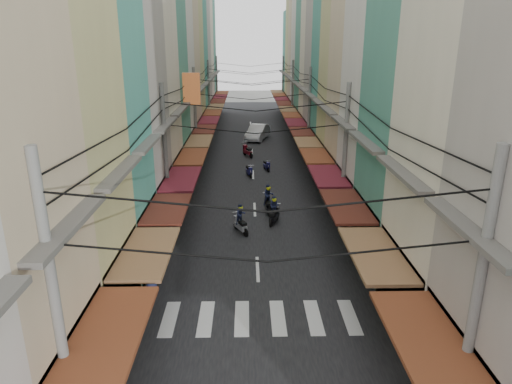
{
  "coord_description": "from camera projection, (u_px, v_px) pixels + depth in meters",
  "views": [
    {
      "loc": [
        -0.45,
        -21.24,
        10.22
      ],
      "look_at": [
        0.04,
        4.04,
        1.84
      ],
      "focal_mm": 32.0,
      "sensor_mm": 36.0,
      "label": 1
    }
  ],
  "objects": [
    {
      "name": "road",
      "position": [
        252.0,
        157.0,
        42.36
      ],
      "size": [
        10.0,
        80.0,
        0.02
      ],
      "primitive_type": "cube",
      "color": "black",
      "rests_on": "ground"
    },
    {
      "name": "ground",
      "position": [
        257.0,
        251.0,
        23.38
      ],
      "size": [
        160.0,
        160.0,
        0.0
      ],
      "primitive_type": "plane",
      "color": "slate",
      "rests_on": "ground"
    },
    {
      "name": "white_car",
      "position": [
        258.0,
        140.0,
        49.84
      ],
      "size": [
        6.05,
        3.69,
        2.0
      ],
      "primitive_type": "imported",
      "rotation": [
        0.0,
        0.0,
        -0.28
      ],
      "color": "silver",
      "rests_on": "ground"
    },
    {
      "name": "sidewalk_right",
      "position": [
        322.0,
        156.0,
        42.47
      ],
      "size": [
        3.0,
        80.0,
        0.06
      ],
      "primitive_type": "cube",
      "color": "gray",
      "rests_on": "ground"
    },
    {
      "name": "crosswalk",
      "position": [
        260.0,
        318.0,
        17.68
      ],
      "size": [
        7.55,
        2.4,
        0.01
      ],
      "color": "silver",
      "rests_on": "ground"
    },
    {
      "name": "moving_scooters",
      "position": [
        258.0,
        191.0,
        31.04
      ],
      "size": [
        2.43,
        19.55,
        1.86
      ],
      "color": "black",
      "rests_on": "ground"
    },
    {
      "name": "market_umbrella",
      "position": [
        393.0,
        233.0,
        20.71
      ],
      "size": [
        2.07,
        2.07,
        2.18
      ],
      "color": "#B2B2B7",
      "rests_on": "ground"
    },
    {
      "name": "utility_poles",
      "position": [
        253.0,
        90.0,
        35.56
      ],
      "size": [
        10.2,
        66.13,
        8.2
      ],
      "color": "slate",
      "rests_on": "ground"
    },
    {
      "name": "parked_scooters",
      "position": [
        360.0,
        292.0,
        18.61
      ],
      "size": [
        12.89,
        15.39,
        1.01
      ],
      "color": "black",
      "rests_on": "ground"
    },
    {
      "name": "bicycle",
      "position": [
        358.0,
        227.0,
        26.34
      ],
      "size": [
        1.77,
        0.8,
        1.18
      ],
      "primitive_type": "imported",
      "rotation": [
        0.0,
        0.0,
        1.48
      ],
      "color": "black",
      "rests_on": "ground"
    },
    {
      "name": "building_row_right",
      "position": [
        352.0,
        52.0,
        36.18
      ],
      "size": [
        7.8,
        68.98,
        22.59
      ],
      "color": "teal",
      "rests_on": "ground"
    },
    {
      "name": "traffic_sign",
      "position": [
        352.0,
        210.0,
        23.65
      ],
      "size": [
        0.1,
        0.58,
        2.65
      ],
      "color": "slate",
      "rests_on": "ground"
    },
    {
      "name": "building_row_left",
      "position": [
        152.0,
        47.0,
        35.88
      ],
      "size": [
        7.8,
        67.67,
        23.7
      ],
      "color": "silver",
      "rests_on": "ground"
    },
    {
      "name": "pedestrians",
      "position": [
        181.0,
        216.0,
        25.28
      ],
      "size": [
        13.33,
        21.73,
        2.16
      ],
      "color": "#29212D",
      "rests_on": "ground"
    },
    {
      "name": "sidewalk_left",
      "position": [
        182.0,
        157.0,
        42.23
      ],
      "size": [
        3.0,
        80.0,
        0.06
      ],
      "primitive_type": "cube",
      "color": "gray",
      "rests_on": "ground"
    }
  ]
}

